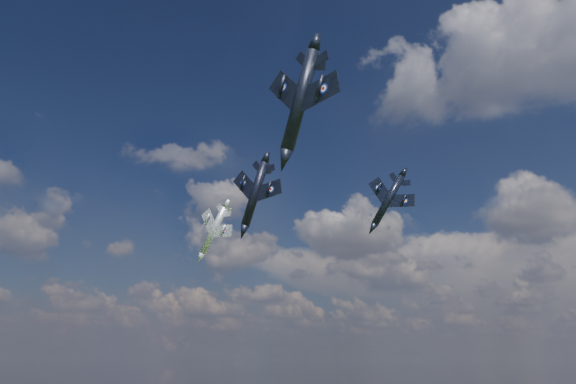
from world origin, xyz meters
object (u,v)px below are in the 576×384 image
Objects in this scene: jet_right_navy at (300,100)px; jet_left_silver at (214,230)px; jet_high_navy at (388,200)px; jet_lead_navy at (255,194)px.

jet_right_navy is 62.34m from jet_left_silver.
jet_right_navy is 1.04× the size of jet_high_navy.
jet_high_navy is at bearing 72.74° from jet_lead_navy.
jet_right_navy is at bearing -45.15° from jet_lead_navy.
jet_high_navy is (-15.21, 50.11, 3.03)m from jet_right_navy.
jet_left_silver reaches higher than jet_lead_navy.
jet_lead_navy is 0.96× the size of jet_high_navy.
jet_lead_navy is 32.27m from jet_high_navy.
jet_left_silver is (-27.24, 19.00, 1.42)m from jet_lead_navy.
jet_right_navy is 1.02× the size of jet_left_silver.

